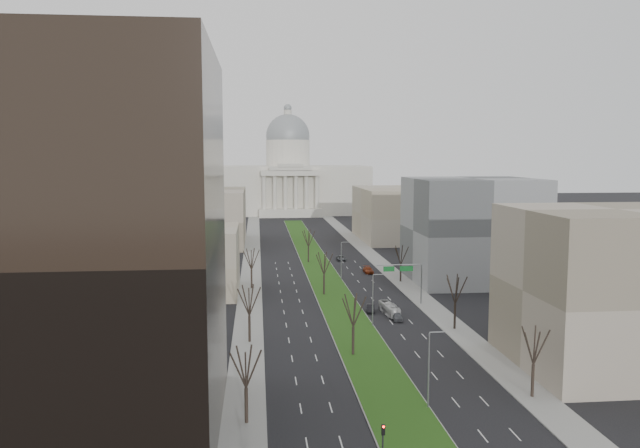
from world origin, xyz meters
TOP-DOWN VIEW (x-y plane):
  - ground at (0.00, 120.00)m, footprint 600.00×600.00m
  - median at (0.00, 118.99)m, footprint 8.00×222.03m
  - sidewalk_left at (-17.50, 95.00)m, footprint 5.00×330.00m
  - sidewalk_right at (17.50, 95.00)m, footprint 5.00×330.00m
  - capitol at (0.00, 269.59)m, footprint 80.00×46.00m
  - building_glass_tower at (-37.00, 18.00)m, footprint 34.00×30.00m
  - building_beige_left at (-33.00, 85.00)m, footprint 26.00×22.00m
  - building_tan_right at (33.00, 32.00)m, footprint 26.00×24.00m
  - building_grey_right at (34.00, 92.00)m, footprint 28.00×26.00m
  - building_far_left at (-35.00, 160.00)m, footprint 30.00×40.00m
  - building_far_right at (35.00, 165.00)m, footprint 30.00×40.00m
  - tree_left_near at (-17.20, 18.00)m, footprint 5.10×5.10m
  - tree_left_mid at (-17.20, 48.00)m, footprint 5.40×5.40m
  - tree_left_far at (-17.20, 88.00)m, footprint 5.28×5.28m
  - tree_right_near at (17.20, 22.00)m, footprint 5.16×5.16m
  - tree_right_mid at (17.20, 52.00)m, footprint 5.52×5.52m
  - tree_right_far at (17.20, 92.00)m, footprint 5.04×5.04m
  - tree_median_a at (-2.00, 40.00)m, footprint 5.40×5.40m
  - tree_median_b at (-2.00, 80.00)m, footprint 5.40×5.40m
  - tree_median_c at (-2.00, 120.00)m, footprint 5.40×5.40m
  - streetlamp_median_a at (3.76, 20.00)m, footprint 1.90×0.20m
  - streetlamp_median_b at (3.76, 55.00)m, footprint 1.90×0.20m
  - streetlamp_median_c at (3.76, 95.00)m, footprint 1.90×0.20m
  - traffic_signal_median at (-4.30, 6.93)m, footprint 0.32×0.41m
  - mast_arm_signs at (13.49, 70.03)m, footprint 9.12×0.24m
  - car_grey_near at (8.85, 58.75)m, footprint 2.05×4.34m
  - car_black at (5.20, 65.14)m, footprint 2.10×4.37m
  - car_red at (11.68, 103.69)m, footprint 2.17×5.20m
  - car_grey_far at (7.39, 122.76)m, footprint 2.25×4.84m
  - box_van at (8.28, 62.67)m, footprint 2.66×7.95m

SIDE VIEW (x-z plane):
  - ground at x=0.00m, z-range 0.00..0.00m
  - sidewalk_left at x=-17.50m, z-range 0.00..0.15m
  - sidewalk_right at x=17.50m, z-range 0.00..0.15m
  - median at x=0.00m, z-range 0.00..0.20m
  - car_grey_far at x=7.39m, z-range 0.00..1.34m
  - car_black at x=5.20m, z-range 0.00..1.38m
  - car_grey_near at x=8.85m, z-range 0.00..1.44m
  - car_red at x=11.68m, z-range 0.00..1.50m
  - box_van at x=8.28m, z-range 0.00..2.17m
  - traffic_signal_median at x=-4.30m, z-range 0.64..4.94m
  - streetlamp_median_a at x=3.76m, z-range 0.23..9.39m
  - streetlamp_median_b at x=3.76m, z-range 0.23..9.39m
  - streetlamp_median_c at x=3.76m, z-range 0.23..9.39m
  - mast_arm_signs at x=13.49m, z-range 2.06..10.15m
  - tree_right_far at x=17.20m, z-range 1.99..11.07m
  - tree_left_near at x=-17.20m, z-range 2.02..11.20m
  - tree_right_near at x=17.20m, z-range 2.04..11.33m
  - tree_left_far at x=-17.20m, z-range 2.09..11.59m
  - tree_left_mid at x=-17.20m, z-range 2.14..11.86m
  - tree_median_a at x=-2.00m, z-range 2.14..11.86m
  - tree_median_b at x=-2.00m, z-range 2.14..11.86m
  - tree_median_c at x=-2.00m, z-range 2.14..11.86m
  - building_beige_left at x=-33.00m, z-range 0.00..14.00m
  - tree_right_mid at x=17.20m, z-range 2.19..12.12m
  - building_far_left at x=-35.00m, z-range 0.00..18.00m
  - building_far_right at x=35.00m, z-range 0.00..18.00m
  - building_tan_right at x=33.00m, z-range 0.00..22.00m
  - building_grey_right at x=34.00m, z-range 0.00..24.00m
  - capitol at x=0.00m, z-range -11.19..43.81m
  - building_glass_tower at x=-37.00m, z-range 0.00..40.00m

